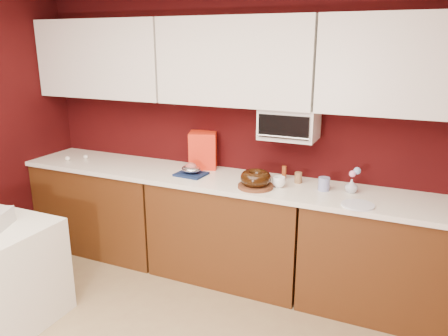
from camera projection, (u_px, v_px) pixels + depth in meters
wall_back at (244, 131)px, 3.83m from camera, size 4.00×0.02×2.50m
base_cabinet_left at (106, 207)px, 4.31m from camera, size 1.31×0.58×0.86m
base_cabinet_center at (229, 230)px, 3.79m from camera, size 1.31×0.58×0.86m
base_cabinet_right at (392, 261)px, 3.26m from camera, size 1.31×0.58×0.86m
countertop at (229, 181)px, 3.66m from camera, size 4.00×0.62×0.04m
upper_cabinet_left at (104, 59)px, 4.04m from camera, size 1.31×0.33×0.70m
upper_cabinet_center at (237, 62)px, 3.52m from camera, size 1.31×0.33×0.70m
upper_cabinet_right at (416, 65)px, 2.99m from camera, size 1.31×0.33×0.70m
toaster_oven at (289, 124)px, 3.49m from camera, size 0.45×0.30×0.25m
toaster_oven_door at (283, 127)px, 3.35m from camera, size 0.40×0.02×0.18m
toaster_oven_handle at (282, 137)px, 3.36m from camera, size 0.42×0.02×0.02m
cake_base at (255, 186)px, 3.43m from camera, size 0.36×0.36×0.03m
bundt_cake at (256, 178)px, 3.41m from camera, size 0.29×0.29×0.10m
navy_towel at (191, 174)px, 3.75m from camera, size 0.26×0.23×0.02m
foil_ham_nest at (191, 169)px, 3.74m from camera, size 0.19×0.16×0.06m
roasted_ham at (191, 166)px, 3.73m from camera, size 0.11×0.09×0.06m
pandoro_box at (203, 150)px, 3.94m from camera, size 0.30×0.29×0.33m
dark_pan at (260, 177)px, 3.66m from camera, size 0.22×0.22×0.03m
coffee_mug at (279, 181)px, 3.43m from camera, size 0.13×0.13×0.10m
blue_jar at (324, 184)px, 3.36m from camera, size 0.11×0.11×0.10m
flower_vase at (352, 185)px, 3.31m from camera, size 0.09×0.09×0.12m
flower_pink at (352, 174)px, 3.29m from camera, size 0.05×0.05×0.05m
flower_blue at (357, 171)px, 3.28m from camera, size 0.06×0.06×0.06m
china_plate at (358, 205)px, 3.05m from camera, size 0.29×0.29×0.01m
amber_bottle at (284, 172)px, 3.65m from camera, size 0.04×0.04×0.11m
paper_cup at (298, 178)px, 3.54m from camera, size 0.07×0.07×0.09m
egg_left at (68, 158)px, 4.21m from camera, size 0.06×0.06×0.04m
egg_right at (86, 157)px, 4.28m from camera, size 0.06×0.06×0.04m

